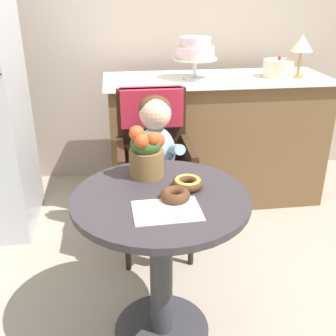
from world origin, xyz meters
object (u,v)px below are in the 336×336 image
object	(u,v)px
cafe_table	(161,240)
seated_child	(156,149)
round_layer_cake	(278,68)
flower_vase	(146,151)
tiered_cake_stand	(195,51)
wicker_chair	(153,146)
donut_mid	(175,195)
table_lamp	(302,45)
donut_front	(188,183)

from	to	relation	value
cafe_table	seated_child	distance (m)	0.62
round_layer_cake	flower_vase	bearing A→B (deg)	-132.76
tiered_cake_stand	round_layer_cake	distance (m)	0.60
wicker_chair	flower_vase	xyz separation A→B (m)	(-0.08, -0.56, 0.20)
donut_mid	table_lamp	world-z (taller)	table_lamp
donut_mid	tiered_cake_stand	distance (m)	1.43
wicker_chair	donut_mid	world-z (taller)	wicker_chair
cafe_table	flower_vase	world-z (taller)	flower_vase
donut_front	round_layer_cake	xyz separation A→B (m)	(0.85, 1.23, 0.22)
donut_front	cafe_table	bearing A→B (deg)	-156.10
donut_front	flower_vase	world-z (taller)	flower_vase
seated_child	round_layer_cake	world-z (taller)	round_layer_cake
seated_child	table_lamp	size ratio (longest dim) A/B	2.55
seated_child	tiered_cake_stand	world-z (taller)	tiered_cake_stand
cafe_table	wicker_chair	bearing A→B (deg)	86.47
donut_mid	round_layer_cake	bearing A→B (deg)	55.32
donut_front	seated_child	bearing A→B (deg)	97.52
tiered_cake_stand	donut_front	bearing A→B (deg)	-102.08
round_layer_cake	seated_child	bearing A→B (deg)	-143.46
donut_front	donut_mid	xyz separation A→B (m)	(-0.07, -0.10, 0.00)
flower_vase	tiered_cake_stand	world-z (taller)	tiered_cake_stand
donut_mid	tiered_cake_stand	size ratio (longest dim) A/B	0.39
wicker_chair	flower_vase	distance (m)	0.60
tiered_cake_stand	flower_vase	bearing A→B (deg)	-110.92
wicker_chair	round_layer_cake	distance (m)	1.11
flower_vase	seated_child	bearing A→B (deg)	78.23
seated_child	donut_front	xyz separation A→B (m)	(0.07, -0.55, 0.06)
donut_mid	flower_vase	world-z (taller)	flower_vase
donut_front	round_layer_cake	world-z (taller)	round_layer_cake
wicker_chair	flower_vase	size ratio (longest dim) A/B	4.02
wicker_chair	donut_front	world-z (taller)	wicker_chair
tiered_cake_stand	table_lamp	size ratio (longest dim) A/B	1.05
cafe_table	donut_mid	world-z (taller)	donut_mid
seated_child	donut_front	size ratio (longest dim) A/B	5.69
wicker_chair	donut_mid	distance (m)	0.80
cafe_table	seated_child	xyz separation A→B (m)	(0.05, 0.60, 0.17)
table_lamp	seated_child	bearing A→B (deg)	-148.29
table_lamp	tiered_cake_stand	bearing A→B (deg)	176.02
seated_child	table_lamp	bearing A→B (deg)	31.71
round_layer_cake	cafe_table	bearing A→B (deg)	-127.10
donut_front	donut_mid	size ratio (longest dim) A/B	1.08
flower_vase	table_lamp	bearing A→B (deg)	42.86
donut_mid	flower_vase	size ratio (longest dim) A/B	0.50
donut_mid	donut_front	bearing A→B (deg)	55.56
wicker_chair	donut_front	bearing A→B (deg)	-89.10
round_layer_cake	table_lamp	world-z (taller)	table_lamp
donut_mid	flower_vase	distance (m)	0.27
cafe_table	donut_front	bearing A→B (deg)	23.90
donut_front	round_layer_cake	bearing A→B (deg)	55.30
tiered_cake_stand	round_layer_cake	bearing A→B (deg)	-1.73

